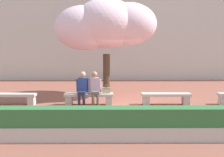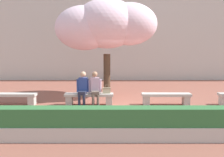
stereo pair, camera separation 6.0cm
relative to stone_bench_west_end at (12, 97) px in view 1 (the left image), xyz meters
name	(u,v)px [view 1 (the left image)]	position (x,y,z in m)	size (l,w,h in m)	color
ground_plane	(127,105)	(4.45, 0.00, -0.31)	(100.00, 100.00, 0.00)	#8E5142
building_facade	(119,28)	(4.45, 9.31, 3.22)	(28.00, 4.00, 7.04)	beige
stone_bench_west_end	(12,97)	(0.00, 0.00, 0.00)	(1.87, 0.43, 0.45)	#BCB7AD
stone_bench_near_west	(89,97)	(2.97, 0.00, 0.00)	(1.87, 0.43, 0.45)	#BCB7AD
stone_bench_center	(166,97)	(5.93, 0.00, 0.00)	(1.87, 0.43, 0.45)	#BCB7AD
person_seated_left	(83,87)	(2.74, -0.05, 0.39)	(0.51, 0.70, 1.29)	black
person_seated_right	(95,87)	(3.20, -0.05, 0.39)	(0.51, 0.71, 1.29)	black
handbag	(106,90)	(3.64, 0.02, 0.27)	(0.30, 0.15, 0.34)	tan
cherry_tree_main	(105,25)	(3.57, 1.86, 2.85)	(4.48, 3.16, 4.32)	#473323
planter_hedge_foreground	(138,124)	(4.45, -3.76, 0.08)	(13.48, 0.50, 0.80)	#BCB7AD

